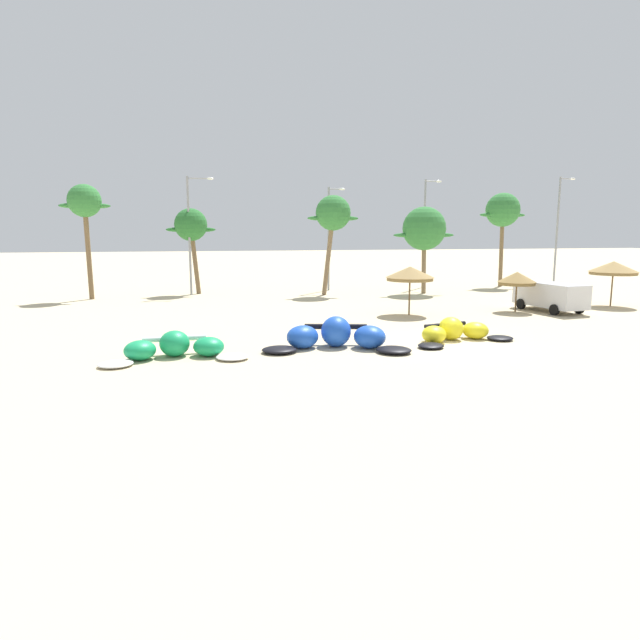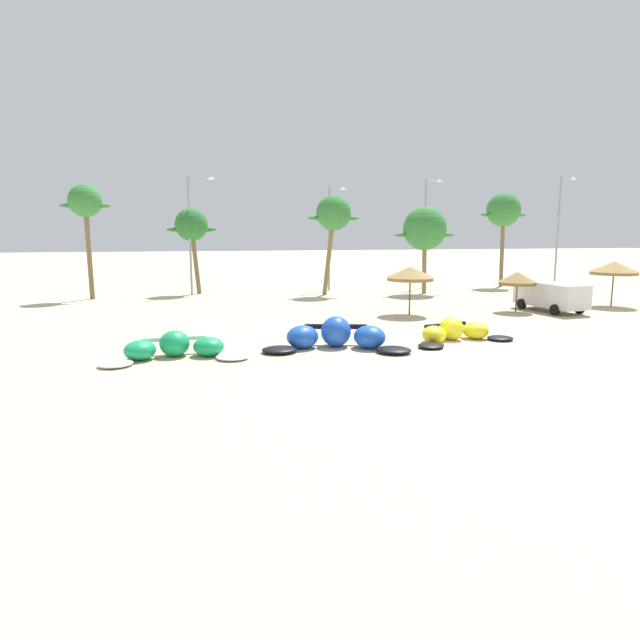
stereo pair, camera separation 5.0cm
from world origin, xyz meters
TOP-DOWN VIEW (x-y plane):
  - ground_plane at (0.00, 0.00)m, footprint 260.00×260.00m
  - kite_far_left at (-11.86, -0.01)m, footprint 6.05×2.82m
  - kite_left at (-5.02, 0.33)m, footprint 6.50×3.84m
  - kite_left_of_center at (0.81, 0.61)m, footprint 5.41×3.12m
  - beach_umbrella_near_van at (1.87, 8.73)m, footprint 2.96×2.96m
  - beach_umbrella_middle at (9.01, 8.42)m, footprint 2.39×2.39m
  - beach_umbrella_near_palms at (16.91, 9.28)m, footprint 3.18×3.18m
  - parked_van at (11.25, 8.25)m, footprint 2.57×5.03m
  - palm_leftmost at (-18.62, 21.82)m, footprint 3.64×2.43m
  - palm_left at (-11.00, 23.75)m, footprint 3.95×2.63m
  - palm_left_of_gap at (0.10, 20.62)m, footprint 4.21×2.81m
  - palm_center_left at (7.62, 19.80)m, footprint 5.33×3.55m
  - palm_center_right at (17.08, 23.65)m, footprint 4.65×3.10m
  - lamppost_west at (-10.97, 23.02)m, footprint 2.15×0.24m
  - lamppost_west_center at (0.70, 23.92)m, footprint 1.55×0.24m
  - lamppost_east_center at (9.75, 24.32)m, footprint 1.64×0.24m
  - lamppost_east at (21.97, 22.19)m, footprint 1.64×0.24m

SIDE VIEW (x-z plane):
  - ground_plane at x=0.00m, z-range 0.00..0.00m
  - kite_far_left at x=-11.86m, z-range -0.12..0.94m
  - kite_left_of_center at x=0.81m, z-range -0.13..0.96m
  - kite_left at x=-5.02m, z-range -0.16..1.20m
  - parked_van at x=11.25m, z-range 0.17..2.01m
  - beach_umbrella_middle at x=9.01m, z-range 0.86..3.42m
  - beach_umbrella_near_van at x=1.87m, z-range 1.06..4.04m
  - beach_umbrella_near_palms at x=16.91m, z-range 1.09..4.18m
  - lamppost_west_center at x=0.70m, z-range 0.51..9.36m
  - palm_center_left at x=7.62m, z-range 1.73..8.85m
  - lamppost_west at x=-10.97m, z-range 0.58..10.00m
  - lamppost_east_center at x=9.75m, z-range 0.53..10.26m
  - palm_left at x=-11.00m, z-range 2.04..9.01m
  - lamppost_east at x=21.97m, z-range 0.53..10.55m
  - palm_left_of_gap at x=0.10m, z-range 2.45..10.42m
  - palm_center_right at x=17.08m, z-range 2.65..11.28m
  - palm_leftmost at x=-18.62m, z-range 2.83..11.39m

